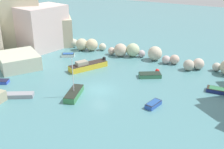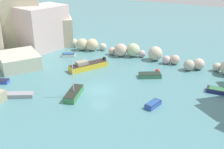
# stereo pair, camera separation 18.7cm
# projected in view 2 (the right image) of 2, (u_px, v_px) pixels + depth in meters

# --- Properties ---
(cove_water) EXTENTS (160.00, 160.00, 0.00)m
(cove_water) POSITION_uv_depth(u_px,v_px,m) (100.00, 90.00, 38.23)
(cove_water) COLOR teal
(cove_water) RESTS_ON ground
(cliff_headland_left) EXTENTS (26.12, 24.50, 12.01)m
(cliff_headland_left) POSITION_uv_depth(u_px,v_px,m) (20.00, 26.00, 54.43)
(cliff_headland_left) COLOR beige
(cliff_headland_left) RESTS_ON ground
(rock_breakwater) EXTENTS (35.02, 4.03, 2.75)m
(rock_breakwater) POSITION_uv_depth(u_px,v_px,m) (127.00, 51.00, 50.68)
(rock_breakwater) COLOR #B6BEA0
(rock_breakwater) RESTS_ON ground
(channel_buoy) EXTENTS (0.67, 0.67, 0.67)m
(channel_buoy) POSITION_uv_depth(u_px,v_px,m) (157.00, 71.00, 43.74)
(channel_buoy) COLOR red
(channel_buoy) RESTS_ON cove_water
(moored_boat_0) EXTENTS (2.72, 2.19, 0.48)m
(moored_boat_0) POSITION_uv_depth(u_px,v_px,m) (0.00, 81.00, 40.32)
(moored_boat_0) COLOR blue
(moored_boat_0) RESTS_ON cove_water
(moored_boat_1) EXTENTS (4.51, 6.59, 1.56)m
(moored_boat_1) POSITION_uv_depth(u_px,v_px,m) (88.00, 66.00, 45.19)
(moored_boat_1) COLOR yellow
(moored_boat_1) RESTS_ON cove_water
(moored_boat_2) EXTENTS (2.75, 4.63, 5.40)m
(moored_boat_2) POSITION_uv_depth(u_px,v_px,m) (74.00, 93.00, 36.32)
(moored_boat_2) COLOR #397E4A
(moored_boat_2) RESTS_ON cove_water
(moored_boat_3) EXTENTS (1.51, 2.55, 0.60)m
(moored_boat_3) POSITION_uv_depth(u_px,v_px,m) (153.00, 104.00, 33.87)
(moored_boat_3) COLOR #2B52AF
(moored_boat_3) RESTS_ON cove_water
(moored_boat_4) EXTENTS (4.42, 1.73, 0.58)m
(moored_boat_4) POSITION_uv_depth(u_px,v_px,m) (223.00, 91.00, 37.16)
(moored_boat_4) COLOR navy
(moored_boat_4) RESTS_ON cove_water
(moored_boat_5) EXTENTS (2.64, 2.31, 0.60)m
(moored_boat_5) POSITION_uv_depth(u_px,v_px,m) (68.00, 55.00, 50.96)
(moored_boat_5) COLOR white
(moored_boat_5) RESTS_ON cove_water
(moored_boat_6) EXTENTS (4.32, 3.26, 0.55)m
(moored_boat_6) POSITION_uv_depth(u_px,v_px,m) (17.00, 95.00, 36.25)
(moored_boat_6) COLOR gray
(moored_boat_6) RESTS_ON cove_water
(moored_boat_7) EXTENTS (3.66, 3.09, 0.63)m
(moored_boat_7) POSITION_uv_depth(u_px,v_px,m) (150.00, 75.00, 42.20)
(moored_boat_7) COLOR #3C7B54
(moored_boat_7) RESTS_ON cove_water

